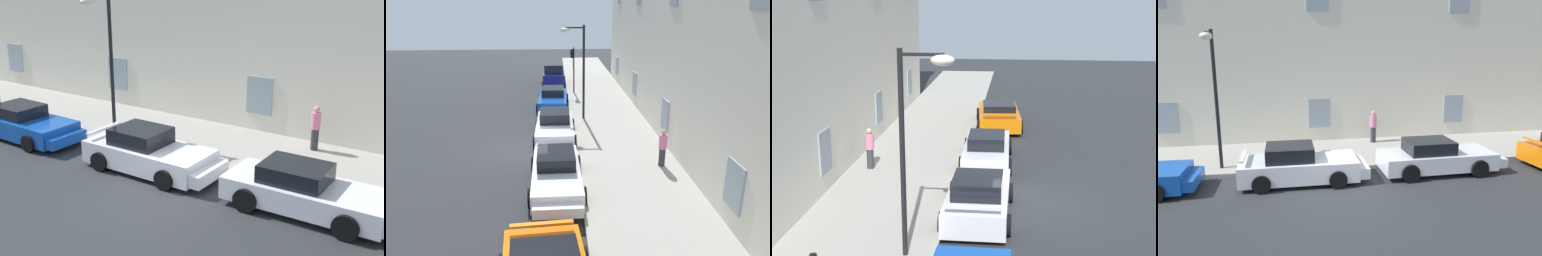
# 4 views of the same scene
# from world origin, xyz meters

# --- Properties ---
(ground_plane) EXTENTS (80.00, 80.00, 0.00)m
(ground_plane) POSITION_xyz_m (0.00, 0.00, 0.00)
(ground_plane) COLOR #2B2D30
(sidewalk) EXTENTS (60.00, 4.48, 0.14)m
(sidewalk) POSITION_xyz_m (0.00, 4.79, 0.07)
(sidewalk) COLOR #A8A399
(sidewalk) RESTS_ON ground
(building_facade) EXTENTS (36.97, 4.91, 12.71)m
(building_facade) POSITION_xyz_m (-0.00, 9.24, 6.37)
(building_facade) COLOR beige
(building_facade) RESTS_ON ground
(sportscar_yellow_flank) EXTENTS (4.72, 2.15, 1.43)m
(sportscar_yellow_flank) POSITION_xyz_m (-1.17, 1.61, 0.61)
(sportscar_yellow_flank) COLOR white
(sportscar_yellow_flank) RESTS_ON ground
(sportscar_white_middle) EXTENTS (4.97, 2.09, 1.36)m
(sportscar_white_middle) POSITION_xyz_m (4.30, 1.66, 0.61)
(sportscar_white_middle) COLOR white
(sportscar_white_middle) RESTS_ON ground
(street_lamp) EXTENTS (0.44, 1.42, 5.48)m
(street_lamp) POSITION_xyz_m (-4.38, 2.90, 3.94)
(street_lamp) COLOR black
(street_lamp) RESTS_ON sidewalk
(pedestrian_admiring) EXTENTS (0.37, 0.37, 1.63)m
(pedestrian_admiring) POSITION_xyz_m (2.67, 6.19, 0.98)
(pedestrian_admiring) COLOR #333338
(pedestrian_admiring) RESTS_ON sidewalk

